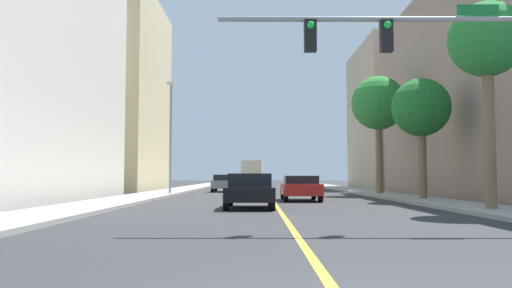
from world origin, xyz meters
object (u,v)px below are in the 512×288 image
Objects in this scene: palm_far at (380,104)px; car_gray at (226,183)px; street_lamp at (172,131)px; car_red at (302,188)px; delivery_truck at (254,173)px; palm_near at (489,43)px; car_black at (252,190)px; traffic_signal_mast at (443,61)px; palm_mid at (423,109)px.

palm_far reaches higher than car_gray.
car_red is (8.23, -7.61, -3.70)m from street_lamp.
delivery_truck is (5.46, 27.45, -2.74)m from street_lamp.
palm_near reaches higher than car_black.
car_black is 0.94× the size of car_red.
street_lamp is 0.96× the size of palm_far.
palm_far reaches higher than traffic_signal_mast.
traffic_signal_mast is 0.96× the size of delivery_truck.
palm_mid is at bearing -29.60° from street_lamp.
palm_far is at bearing 50.95° from car_red.
palm_far is 14.31m from car_gray.
palm_near is 0.94× the size of palm_far.
car_black is 41.19m from delivery_truck.
street_lamp is at bearing 179.09° from palm_far.
palm_far is at bearing 57.69° from car_black.
palm_far reaches higher than street_lamp.
car_red is (-2.50, 13.53, -3.62)m from traffic_signal_mast.
street_lamp reaches higher than traffic_signal_mast.
palm_mid is at bearing -5.47° from car_red.
street_lamp reaches higher than palm_mid.
car_gray reaches higher than car_black.
street_lamp reaches higher than car_gray.
palm_near is at bearing -91.76° from palm_mid.
palm_mid is (0.25, 8.00, -1.32)m from palm_near.
car_gray reaches higher than car_red.
palm_mid reaches higher than car_gray.
palm_mid is at bearing 88.24° from palm_near.
palm_near reaches higher than traffic_signal_mast.
street_lamp reaches higher than car_black.
delivery_truck is (-0.16, 41.18, 0.93)m from car_black.
street_lamp reaches higher than palm_near.
car_red is (-6.26, 0.61, -4.11)m from palm_mid.
palm_near reaches higher than car_red.
delivery_truck is at bearing 104.19° from palm_mid.
street_lamp is 15.28m from car_black.
palm_far reaches higher than car_black.
palm_near is (14.24, -16.23, 1.72)m from street_lamp.
traffic_signal_mast reaches higher than delivery_truck.
palm_near is at bearing -54.98° from car_red.
palm_far is at bearing 89.97° from palm_near.
car_black is at bearing -88.06° from delivery_truck.
car_black is 6.65m from car_red.
car_gray is at bearing 104.75° from traffic_signal_mast.
traffic_signal_mast is 9.69m from car_black.
palm_far is at bearing -0.91° from street_lamp.
car_black is at bearing 124.55° from traffic_signal_mast.
traffic_signal_mast is 14.23m from car_red.
car_gray is 0.45× the size of delivery_truck.
street_lamp reaches higher than car_red.
traffic_signal_mast is 1.16× the size of palm_near.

